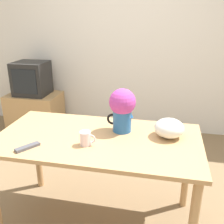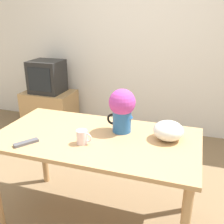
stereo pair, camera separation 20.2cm
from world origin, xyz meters
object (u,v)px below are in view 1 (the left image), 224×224
object	(u,v)px
flower_vase	(122,107)
white_bowl	(169,128)
coffee_mug	(86,138)
tv_set	(32,78)

from	to	relation	value
flower_vase	white_bowl	size ratio (longest dim) A/B	1.55
coffee_mug	white_bowl	size ratio (longest dim) A/B	0.51
flower_vase	tv_set	size ratio (longest dim) A/B	0.73
coffee_mug	white_bowl	distance (m)	0.62
flower_vase	white_bowl	distance (m)	0.38
flower_vase	tv_set	world-z (taller)	flower_vase
flower_vase	coffee_mug	world-z (taller)	flower_vase
white_bowl	tv_set	world-z (taller)	tv_set
white_bowl	coffee_mug	bearing A→B (deg)	-155.79
coffee_mug	tv_set	world-z (taller)	tv_set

